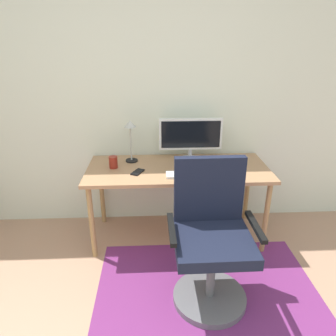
% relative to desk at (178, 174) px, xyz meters
% --- Properties ---
extents(wall_back, '(6.00, 0.10, 2.60)m').
position_rel_desk_xyz_m(wall_back, '(-0.39, 0.41, 0.66)').
color(wall_back, white).
rests_on(wall_back, ground).
extents(area_rug, '(1.66, 1.14, 0.01)m').
position_rel_desk_xyz_m(area_rug, '(0.17, -0.73, -0.64)').
color(area_rug, '#772C6D').
rests_on(area_rug, ground).
extents(desk, '(1.60, 0.68, 0.71)m').
position_rel_desk_xyz_m(desk, '(0.00, 0.00, 0.00)').
color(desk, tan).
rests_on(desk, ground).
extents(monitor, '(0.58, 0.18, 0.39)m').
position_rel_desk_xyz_m(monitor, '(0.13, 0.20, 0.29)').
color(monitor, '#B2B2B7').
rests_on(monitor, desk).
extents(keyboard, '(0.43, 0.13, 0.02)m').
position_rel_desk_xyz_m(keyboard, '(0.10, -0.18, 0.07)').
color(keyboard, white).
rests_on(keyboard, desk).
extents(computer_mouse, '(0.06, 0.10, 0.03)m').
position_rel_desk_xyz_m(computer_mouse, '(0.41, -0.19, 0.08)').
color(computer_mouse, white).
rests_on(computer_mouse, desk).
extents(coffee_cup, '(0.08, 0.08, 0.11)m').
position_rel_desk_xyz_m(coffee_cup, '(-0.57, 0.02, 0.12)').
color(coffee_cup, maroon).
rests_on(coffee_cup, desk).
extents(cell_phone, '(0.12, 0.16, 0.01)m').
position_rel_desk_xyz_m(cell_phone, '(-0.35, -0.10, 0.07)').
color(cell_phone, black).
rests_on(cell_phone, desk).
extents(desk_lamp, '(0.11, 0.11, 0.39)m').
position_rel_desk_xyz_m(desk_lamp, '(-0.42, 0.17, 0.34)').
color(desk_lamp, black).
rests_on(desk_lamp, desk).
extents(office_chair, '(0.60, 0.53, 1.03)m').
position_rel_desk_xyz_m(office_chair, '(0.17, -0.77, -0.19)').
color(office_chair, slate).
rests_on(office_chair, ground).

